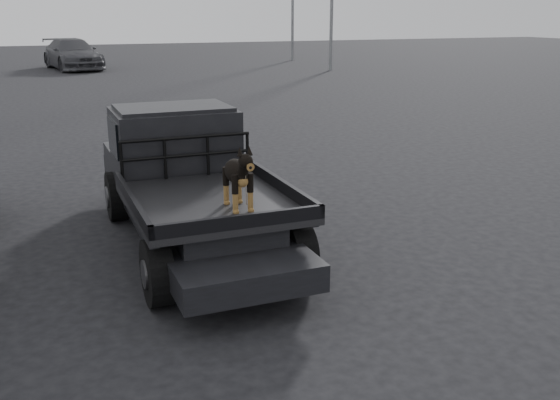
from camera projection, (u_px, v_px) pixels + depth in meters
name	position (u px, v px, depth m)	size (l,w,h in m)	color
ground	(229.00, 288.00, 7.31)	(120.00, 120.00, 0.00)	black
flatbed_ute	(193.00, 212.00, 8.59)	(2.00, 5.40, 0.92)	black
ute_cab	(174.00, 136.00, 9.17)	(1.72, 1.30, 0.88)	black
headache_rack	(187.00, 157.00, 8.55)	(1.80, 0.08, 0.55)	black
dog	(238.00, 177.00, 7.15)	(0.32, 0.60, 0.74)	black
distant_car_b	(73.00, 54.00, 35.10)	(2.35, 5.78, 1.68)	#45454A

